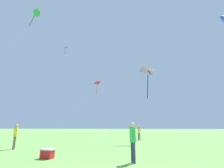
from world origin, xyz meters
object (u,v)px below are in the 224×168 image
object	(u,v)px
person_far_back	(139,131)
picnic_cooler	(47,154)
kite_green_small	(35,13)
person_in_red_shirt	(16,134)
kite_blue_delta	(222,18)
person_with_spool	(133,138)
kite_purple_streamer	(64,53)
kite_red_high	(96,86)
kite_black_large	(147,76)

from	to	relation	value
person_far_back	picnic_cooler	world-z (taller)	person_far_back
kite_green_small	person_in_red_shirt	distance (m)	18.71
kite_blue_delta	person_with_spool	xyz separation A→B (m)	(-14.13, -24.36, -20.62)
kite_blue_delta	kite_purple_streamer	bearing A→B (deg)	-177.39
kite_purple_streamer	kite_green_small	bearing A→B (deg)	-74.92
kite_red_high	person_with_spool	size ratio (longest dim) A/B	7.42
kite_purple_streamer	person_in_red_shirt	world-z (taller)	kite_purple_streamer
person_far_back	kite_purple_streamer	bearing A→B (deg)	150.08
picnic_cooler	kite_blue_delta	bearing A→B (deg)	53.37
kite_blue_delta	kite_red_high	xyz separation A→B (m)	(-26.11, 2.58, -10.93)
kite_blue_delta	kite_purple_streamer	xyz separation A→B (m)	(-32.59, -1.49, -4.00)
kite_purple_streamer	kite_red_high	size ratio (longest dim) A/B	1.63
person_far_back	person_in_red_shirt	bearing A→B (deg)	-123.90
kite_purple_streamer	person_with_spool	bearing A→B (deg)	-51.10
kite_red_high	person_in_red_shirt	size ratio (longest dim) A/B	7.32
kite_red_high	person_with_spool	distance (m)	31.04
kite_black_large	person_far_back	distance (m)	6.57
person_far_back	person_in_red_shirt	xyz separation A→B (m)	(-7.17, -10.66, 0.01)
picnic_cooler	kite_red_high	bearing A→B (deg)	106.36
kite_green_small	kite_purple_streamer	distance (m)	14.19
kite_red_high	person_far_back	distance (m)	20.16
kite_blue_delta	picnic_cooler	bearing A→B (deg)	-126.63
person_far_back	person_with_spool	distance (m)	12.99
kite_green_small	person_far_back	xyz separation A→B (m)	(13.57, 3.77, -16.18)
kite_black_large	person_far_back	world-z (taller)	kite_black_large
kite_red_high	person_in_red_shirt	world-z (taller)	kite_red_high
kite_black_large	kite_red_high	size ratio (longest dim) A/B	0.70
kite_purple_streamer	kite_red_high	world-z (taller)	kite_purple_streamer
kite_blue_delta	kite_green_small	xyz separation A→B (m)	(-28.90, -15.19, -4.43)
kite_green_small	picnic_cooler	world-z (taller)	kite_green_small
kite_red_high	person_far_back	world-z (taller)	kite_red_high
kite_green_small	kite_blue_delta	bearing A→B (deg)	27.73
kite_green_small	kite_purple_streamer	bearing A→B (deg)	105.08
kite_purple_streamer	kite_red_high	xyz separation A→B (m)	(6.47, 4.07, -6.93)
kite_blue_delta	kite_black_large	xyz separation A→B (m)	(-13.90, -13.70, -14.61)
kite_black_large	kite_green_small	size ratio (longest dim) A/B	0.47
kite_blue_delta	kite_red_high	distance (m)	28.43
kite_green_small	kite_purple_streamer	size ratio (longest dim) A/B	0.91
person_with_spool	kite_green_small	bearing A→B (deg)	148.15
kite_black_large	person_with_spool	xyz separation A→B (m)	(-0.23, -10.66, -6.00)
kite_purple_streamer	picnic_cooler	world-z (taller)	kite_purple_streamer
kite_purple_streamer	picnic_cooler	bearing A→B (deg)	-57.88
person_in_red_shirt	kite_red_high	bearing A→B (deg)	98.35
kite_red_high	kite_green_small	bearing A→B (deg)	-98.90
person_far_back	picnic_cooler	size ratio (longest dim) A/B	2.71
kite_black_large	person_in_red_shirt	distance (m)	13.42
kite_green_small	kite_red_high	bearing A→B (deg)	81.10
picnic_cooler	person_far_back	bearing A→B (deg)	77.65
person_far_back	kite_red_high	bearing A→B (deg)	127.61
kite_red_high	picnic_cooler	xyz separation A→B (m)	(7.94, -27.03, -10.43)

